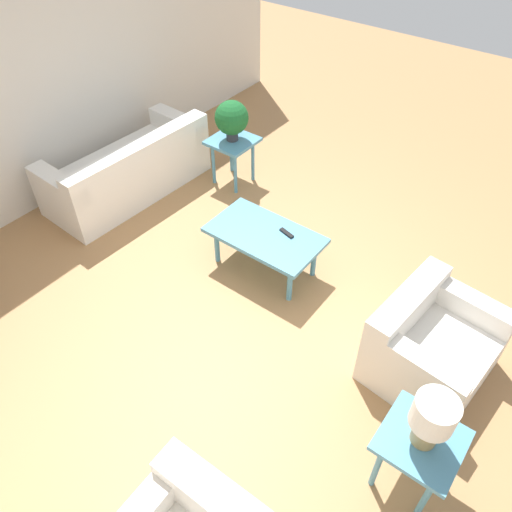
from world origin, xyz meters
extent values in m
plane|color=#A87A4C|center=(0.00, 0.00, 0.00)|extent=(14.00, 14.00, 0.00)
cube|color=silver|center=(3.06, 0.00, 1.35)|extent=(0.12, 7.20, 2.70)
cube|color=white|center=(2.41, -0.28, 0.21)|extent=(0.89, 1.91, 0.41)
cube|color=white|center=(2.10, -0.26, 0.57)|extent=(0.28, 1.88, 0.32)
cube|color=white|center=(2.37, -1.11, 0.51)|extent=(0.81, 0.23, 0.21)
cube|color=white|center=(2.44, 0.56, 0.51)|extent=(0.81, 0.23, 0.21)
cube|color=silver|center=(-1.37, -0.01, 0.21)|extent=(0.88, 1.01, 0.42)
cube|color=silver|center=(-1.07, -0.04, 0.56)|extent=(0.29, 0.95, 0.28)
cube|color=silver|center=(-1.33, 0.37, 0.51)|extent=(0.80, 0.24, 0.18)
cube|color=silver|center=(-1.41, -0.40, 0.51)|extent=(0.80, 0.24, 0.18)
cube|color=teal|center=(0.38, -0.18, 0.42)|extent=(1.06, 0.61, 0.04)
cylinder|color=teal|center=(-0.04, -0.39, 0.20)|extent=(0.05, 0.05, 0.40)
cylinder|color=teal|center=(0.81, -0.39, 0.20)|extent=(0.05, 0.05, 0.40)
cylinder|color=teal|center=(-0.04, 0.02, 0.20)|extent=(0.05, 0.05, 0.40)
cylinder|color=teal|center=(0.81, 0.02, 0.20)|extent=(0.05, 0.05, 0.40)
cube|color=teal|center=(1.56, -1.15, 0.54)|extent=(0.49, 0.49, 0.04)
cylinder|color=teal|center=(1.40, -1.32, 0.26)|extent=(0.04, 0.04, 0.52)
cylinder|color=teal|center=(1.72, -1.32, 0.26)|extent=(0.04, 0.04, 0.52)
cylinder|color=teal|center=(1.40, -0.99, 0.26)|extent=(0.04, 0.04, 0.52)
cylinder|color=teal|center=(1.72, -0.99, 0.26)|extent=(0.04, 0.04, 0.52)
cube|color=teal|center=(-1.61, 0.90, 0.54)|extent=(0.49, 0.49, 0.04)
cylinder|color=teal|center=(-1.77, 0.74, 0.26)|extent=(0.04, 0.04, 0.52)
cylinder|color=teal|center=(-1.44, 0.74, 0.26)|extent=(0.04, 0.04, 0.52)
cylinder|color=teal|center=(-1.77, 1.07, 0.26)|extent=(0.04, 0.04, 0.52)
cylinder|color=teal|center=(-1.44, 1.07, 0.26)|extent=(0.04, 0.04, 0.52)
cylinder|color=#333338|center=(1.56, -1.15, 0.61)|extent=(0.13, 0.13, 0.11)
sphere|color=#195B28|center=(1.56, -1.15, 0.83)|extent=(0.37, 0.37, 0.37)
cylinder|color=#997F4C|center=(-1.61, 0.90, 0.66)|extent=(0.16, 0.16, 0.20)
cylinder|color=white|center=(-1.61, 0.90, 0.86)|extent=(0.26, 0.26, 0.20)
cube|color=black|center=(0.22, -0.30, 0.45)|extent=(0.16, 0.08, 0.02)
camera|label=1|loc=(-1.67, 2.67, 3.44)|focal=35.00mm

